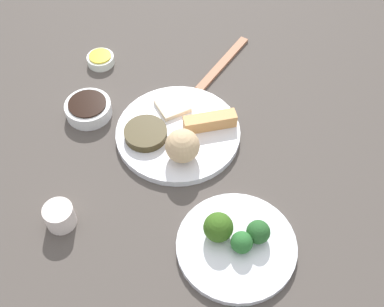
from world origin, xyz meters
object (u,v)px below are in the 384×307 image
(soy_sauce_bowl, at_px, (88,109))
(sauce_ramekin_hot_mustard, at_px, (101,60))
(broccoli_plate, at_px, (236,246))
(chopsticks_pair, at_px, (223,63))
(main_plate, at_px, (178,133))
(teacup, at_px, (60,216))

(soy_sauce_bowl, bearing_deg, sauce_ramekin_hot_mustard, -23.21)
(soy_sauce_bowl, relative_size, sauce_ramekin_hot_mustard, 1.57)
(broccoli_plate, relative_size, chopsticks_pair, 1.02)
(main_plate, bearing_deg, teacup, 114.24)
(main_plate, bearing_deg, chopsticks_pair, -45.47)
(chopsticks_pair, bearing_deg, sauce_ramekin_hot_mustard, 68.55)
(main_plate, relative_size, teacup, 4.71)
(soy_sauce_bowl, xyz_separation_m, teacup, (-0.26, 0.11, 0.01))
(teacup, distance_m, chopsticks_pair, 0.55)
(soy_sauce_bowl, distance_m, sauce_ramekin_hot_mustard, 0.17)
(sauce_ramekin_hot_mustard, xyz_separation_m, chopsticks_pair, (-0.11, -0.28, -0.01))
(teacup, bearing_deg, broccoli_plate, -119.67)
(main_plate, distance_m, soy_sauce_bowl, 0.21)
(sauce_ramekin_hot_mustard, bearing_deg, main_plate, -160.51)
(broccoli_plate, bearing_deg, main_plate, 2.14)
(main_plate, relative_size, chopsticks_pair, 1.24)
(main_plate, bearing_deg, soy_sauce_bowl, 52.05)
(soy_sauce_bowl, bearing_deg, main_plate, -127.95)
(teacup, bearing_deg, sauce_ramekin_hot_mustard, -23.72)
(broccoli_plate, bearing_deg, soy_sauce_bowl, 22.78)
(main_plate, height_order, broccoli_plate, main_plate)
(sauce_ramekin_hot_mustard, height_order, teacup, teacup)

